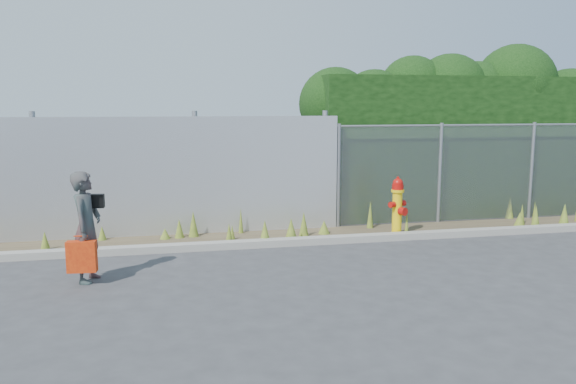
% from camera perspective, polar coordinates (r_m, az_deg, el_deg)
% --- Properties ---
extents(ground, '(80.00, 80.00, 0.00)m').
position_cam_1_polar(ground, '(8.13, 4.16, -8.42)').
color(ground, '#363638').
rests_on(ground, ground).
extents(curb, '(16.00, 0.22, 0.12)m').
position_cam_1_polar(curb, '(9.79, 1.24, -5.03)').
color(curb, gray).
rests_on(curb, ground).
extents(weed_strip, '(16.00, 1.33, 0.54)m').
position_cam_1_polar(weed_strip, '(10.52, 4.48, -3.71)').
color(weed_strip, '#4A3C2A').
rests_on(weed_strip, ground).
extents(corrugated_fence, '(8.50, 0.21, 2.30)m').
position_cam_1_polar(corrugated_fence, '(10.59, -17.67, 1.35)').
color(corrugated_fence, '#B3B5BB').
rests_on(corrugated_fence, ground).
extents(chainlink_fence, '(6.50, 0.07, 2.05)m').
position_cam_1_polar(chainlink_fence, '(12.34, 19.50, 1.93)').
color(chainlink_fence, gray).
rests_on(chainlink_fence, ground).
extents(hedge, '(7.67, 1.88, 3.76)m').
position_cam_1_polar(hedge, '(13.32, 18.31, 6.72)').
color(hedge, black).
rests_on(hedge, ground).
extents(fire_hydrant, '(0.37, 0.33, 1.11)m').
position_cam_1_polar(fire_hydrant, '(10.50, 11.05, -1.57)').
color(fire_hydrant, yellow).
rests_on(fire_hydrant, ground).
extents(woman, '(0.49, 0.63, 1.53)m').
position_cam_1_polar(woman, '(8.14, -19.77, -3.35)').
color(woman, '#0E5D59').
rests_on(woman, ground).
extents(red_tote_bag, '(0.38, 0.14, 0.50)m').
position_cam_1_polar(red_tote_bag, '(8.03, -20.22, -6.17)').
color(red_tote_bag, '#B11F0A').
extents(black_shoulder_bag, '(0.25, 0.10, 0.19)m').
position_cam_1_polar(black_shoulder_bag, '(8.17, -19.05, -0.88)').
color(black_shoulder_bag, black).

